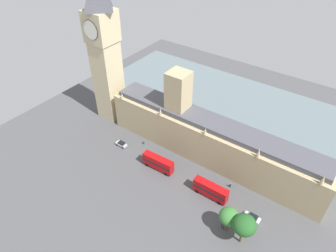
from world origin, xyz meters
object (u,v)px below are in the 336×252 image
pedestrian_opposite_hall (144,142)px  double_decker_bus_far_end (158,163)px  plane_tree_under_trees (244,225)px  street_lamp_near_tower (225,219)px  double_decker_bus_corner (210,190)px  clock_tower (104,46)px  parliament_building (209,137)px  car_white_trailing (252,217)px  car_silver_by_river_gate (121,144)px  street_lamp_leading (223,218)px  plane_tree_midblock (229,217)px  pedestrian_kerbside (230,185)px

pedestrian_opposite_hall → double_decker_bus_far_end: bearing=159.5°
pedestrian_opposite_hall → plane_tree_under_trees: plane_tree_under_trees is taller
double_decker_bus_far_end → street_lamp_near_tower: 28.40m
double_decker_bus_corner → double_decker_bus_far_end: bearing=89.7°
clock_tower → pedestrian_opposite_hall: (6.64, 21.49, -27.84)m
parliament_building → car_white_trailing: size_ratio=16.42×
car_silver_by_river_gate → plane_tree_under_trees: 50.67m
car_white_trailing → parliament_building: bearing=57.7°
double_decker_bus_corner → street_lamp_leading: size_ratio=1.72×
clock_tower → double_decker_bus_corner: (13.19, 51.56, -25.94)m
clock_tower → plane_tree_under_trees: bearing=71.8°
double_decker_bus_far_end → plane_tree_under_trees: size_ratio=1.09×
clock_tower → plane_tree_under_trees: clock_tower is taller
parliament_building → plane_tree_midblock: (21.87, 18.56, -1.96)m
double_decker_bus_corner → street_lamp_leading: bearing=-134.3°
clock_tower → street_lamp_leading: size_ratio=9.02×
parliament_building → double_decker_bus_corner: bearing=32.9°
plane_tree_midblock → clock_tower: bearing=-108.7°
clock_tower → plane_tree_under_trees: size_ratio=5.70×
car_silver_by_river_gate → double_decker_bus_corner: bearing=-92.7°
plane_tree_midblock → plane_tree_under_trees: bearing=77.6°
plane_tree_midblock → street_lamp_near_tower: bearing=-65.3°
double_decker_bus_far_end → pedestrian_kerbside: 23.26m
double_decker_bus_corner → pedestrian_opposite_hall: 30.84m
double_decker_bus_corner → street_lamp_leading: street_lamp_leading is taller
plane_tree_midblock → street_lamp_leading: size_ratio=1.32×
double_decker_bus_corner → pedestrian_opposite_hall: bearing=77.3°
pedestrian_opposite_hall → street_lamp_leading: (13.98, 37.80, 3.56)m
car_silver_by_river_gate → double_decker_bus_far_end: bearing=-94.8°
clock_tower → plane_tree_midblock: clock_tower is taller
car_white_trailing → plane_tree_under_trees: plane_tree_under_trees is taller
parliament_building → pedestrian_opposite_hall: parliament_building is taller
pedestrian_opposite_hall → pedestrian_kerbside: bearing=-170.0°
clock_tower → street_lamp_leading: (20.62, 59.29, -24.29)m
car_white_trailing → pedestrian_kerbside: car_white_trailing is taller
parliament_building → pedestrian_kerbside: bearing=57.6°
plane_tree_midblock → street_lamp_leading: bearing=-84.7°
double_decker_bus_far_end → plane_tree_midblock: plane_tree_midblock is taller
plane_tree_under_trees → clock_tower: bearing=-108.2°
car_silver_by_river_gate → plane_tree_midblock: 46.10m
double_decker_bus_corner → pedestrian_kerbside: bearing=-27.3°
car_silver_by_river_gate → plane_tree_under_trees: (9.38, 49.40, 6.24)m
double_decker_bus_far_end → car_white_trailing: size_ratio=2.35×
parliament_building → pedestrian_opposite_hall: 23.25m
pedestrian_kerbside → pedestrian_opposite_hall: bearing=-168.5°
pedestrian_kerbside → car_silver_by_river_gate: bearing=-160.6°
car_silver_by_river_gate → car_white_trailing: same height
double_decker_bus_far_end → double_decker_bus_corner: 18.93m
clock_tower → street_lamp_near_tower: clock_tower is taller
car_silver_by_river_gate → plane_tree_midblock: size_ratio=0.51×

